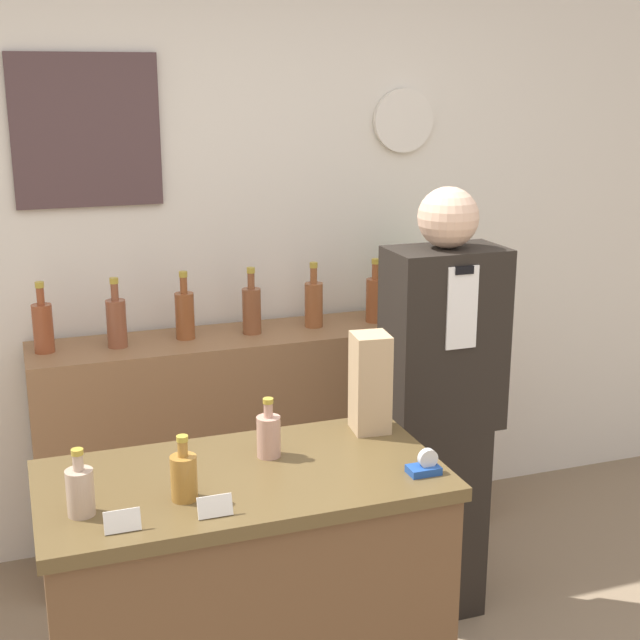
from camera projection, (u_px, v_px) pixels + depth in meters
name	position (u px, v px, depth m)	size (l,w,h in m)	color
back_wall	(212.00, 239.00, 3.84)	(5.20, 0.09, 2.70)	silver
back_shelf	(270.00, 440.00, 3.89)	(1.97, 0.39, 0.99)	#8E6642
display_counter	(246.00, 621.00, 2.64)	(1.14, 0.59, 0.95)	brown
shopkeeper	(441.00, 410.00, 3.32)	(0.42, 0.26, 1.66)	black
potted_plant	(424.00, 278.00, 3.91)	(0.27, 0.27, 0.34)	#B27047
paper_bag	(370.00, 383.00, 2.78)	(0.12, 0.13, 0.32)	tan
tape_dispenser	(425.00, 466.00, 2.51)	(0.09, 0.06, 0.07)	#1E4799
price_card_left	(122.00, 521.00, 2.19)	(0.09, 0.02, 0.06)	white
price_card_right	(215.00, 506.00, 2.26)	(0.09, 0.02, 0.06)	white
counter_bottle_0	(80.00, 490.00, 2.26)	(0.07, 0.07, 0.18)	tan
counter_bottle_1	(184.00, 476.00, 2.35)	(0.07, 0.07, 0.18)	#A3712E
counter_bottle_2	(269.00, 435.00, 2.61)	(0.07, 0.07, 0.18)	tan
shelf_bottle_0	(43.00, 326.00, 3.46)	(0.08, 0.08, 0.28)	brown
shelf_bottle_1	(116.00, 321.00, 3.53)	(0.08, 0.08, 0.28)	brown
shelf_bottle_2	(185.00, 314.00, 3.64)	(0.08, 0.08, 0.28)	brown
shelf_bottle_3	(252.00, 309.00, 3.71)	(0.08, 0.08, 0.28)	brown
shelf_bottle_4	(314.00, 303.00, 3.81)	(0.08, 0.08, 0.28)	brown
shelf_bottle_5	(375.00, 298.00, 3.89)	(0.08, 0.08, 0.28)	brown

